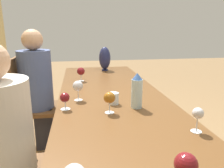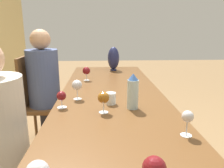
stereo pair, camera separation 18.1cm
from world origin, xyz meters
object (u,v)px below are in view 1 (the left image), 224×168
at_px(wine_glass_0, 78,86).
at_px(person_far, 38,86).
at_px(wine_glass_1, 198,114).
at_px(wine_glass_2, 109,98).
at_px(wine_glass_3, 65,98).
at_px(wine_glass_4, 81,72).
at_px(water_bottle, 137,91).
at_px(wine_glass_5, 186,165).
at_px(person_near, 4,145).
at_px(vase, 105,58).
at_px(water_tumbler, 114,98).
at_px(chair_far, 30,102).

relative_size(wine_glass_0, person_far, 0.12).
relative_size(wine_glass_1, wine_glass_2, 0.96).
relative_size(wine_glass_3, wine_glass_4, 0.82).
height_order(water_bottle, wine_glass_2, water_bottle).
xyz_separation_m(wine_glass_3, person_far, (0.88, 0.34, -0.14)).
xyz_separation_m(wine_glass_1, wine_glass_4, (1.28, 0.60, 0.00)).
relative_size(wine_glass_5, person_near, 0.11).
bearing_deg(wine_glass_1, wine_glass_0, 44.78).
xyz_separation_m(water_bottle, person_near, (-0.23, 0.84, -0.21)).
distance_m(wine_glass_1, wine_glass_3, 0.86).
bearing_deg(water_bottle, person_far, 42.37).
distance_m(wine_glass_0, wine_glass_1, 0.90).
relative_size(vase, wine_glass_4, 2.10).
height_order(wine_glass_2, wine_glass_3, wine_glass_2).
height_order(person_near, person_far, person_far).
bearing_deg(person_far, wine_glass_4, -96.91).
xyz_separation_m(wine_glass_0, person_near, (-0.46, 0.43, -0.20)).
bearing_deg(water_tumbler, wine_glass_4, 16.50).
distance_m(water_tumbler, chair_far, 1.16).
relative_size(wine_glass_0, chair_far, 0.16).
distance_m(chair_far, person_near, 1.16).
bearing_deg(chair_far, vase, -60.31).
distance_m(wine_glass_0, wine_glass_4, 0.64).
bearing_deg(wine_glass_2, wine_glass_4, 10.36).
bearing_deg(wine_glass_1, wine_glass_3, 57.98).
height_order(wine_glass_0, wine_glass_5, wine_glass_0).
bearing_deg(wine_glass_0, wine_glass_4, -3.07).
relative_size(wine_glass_4, person_far, 0.11).
bearing_deg(water_bottle, wine_glass_5, 176.86).
relative_size(wine_glass_1, person_near, 0.11).
distance_m(wine_glass_3, person_far, 0.95).
bearing_deg(chair_far, wine_glass_1, -139.04).
relative_size(water_bottle, wine_glass_0, 1.61).
xyz_separation_m(wine_glass_2, wine_glass_5, (-0.74, -0.16, -0.01)).
bearing_deg(water_tumbler, wine_glass_1, -143.75).
bearing_deg(wine_glass_1, person_near, 80.35).
bearing_deg(person_near, wine_glass_2, -75.41).
xyz_separation_m(wine_glass_2, chair_far, (0.99, 0.72, -0.33)).
distance_m(water_bottle, water_tumbler, 0.20).
xyz_separation_m(vase, wine_glass_3, (-1.38, 0.45, -0.08)).
relative_size(water_tumbler, vase, 0.28).
xyz_separation_m(water_tumbler, person_near, (-0.33, 0.69, -0.13)).
height_order(water_bottle, wine_glass_1, water_bottle).
distance_m(person_near, person_far, 1.15).
distance_m(wine_glass_1, wine_glass_5, 0.48).
bearing_deg(wine_glass_2, water_tumbler, -18.31).
distance_m(vase, wine_glass_2, 1.50).
xyz_separation_m(wine_glass_4, wine_glass_5, (-1.67, -0.33, -0.01)).
height_order(wine_glass_1, wine_glass_3, wine_glass_1).
relative_size(person_near, person_far, 0.96).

